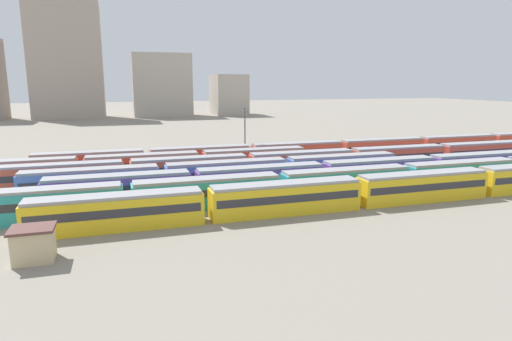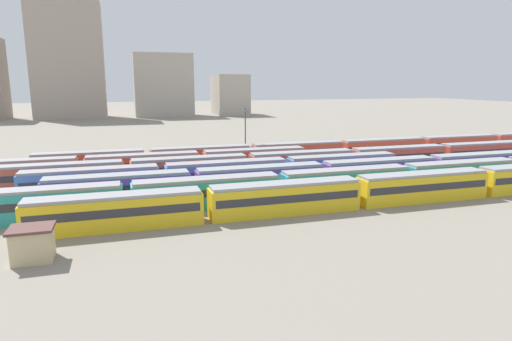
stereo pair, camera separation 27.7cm
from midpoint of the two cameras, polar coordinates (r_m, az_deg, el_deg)
name	(u,v)px [view 2 (the right image)]	position (r m, az deg, el deg)	size (l,w,h in m)	color
ground_plane	(104,194)	(63.52, -19.15, -2.96)	(600.00, 600.00, 0.00)	gray
train_track_0	(357,192)	(55.13, 13.24, -2.72)	(74.70, 3.06, 3.75)	yellow
train_track_1	(406,178)	(65.12, 19.06, -0.88)	(112.50, 3.06, 3.75)	teal
train_track_2	(379,171)	(68.78, 15.91, -0.06)	(93.60, 3.06, 3.75)	#6B429E
train_track_3	(227,173)	(64.69, -3.70, -0.35)	(55.80, 3.06, 3.75)	#4C70BC
train_track_4	(352,159)	(78.11, 12.52, 1.45)	(112.50, 3.06, 3.75)	#BC4C38
train_track_5	(143,165)	(73.29, -14.38, 0.71)	(55.80, 3.06, 3.75)	#BC4C38
train_track_6	(342,150)	(88.79, 11.22, 2.68)	(112.50, 3.06, 3.75)	#BC4C38
catenary_pole_1	(245,132)	(83.63, -1.31, 5.01)	(0.24, 3.20, 10.34)	#4C4C51
signal_hut	(33,244)	(42.36, -26.98, -8.51)	(3.60, 3.00, 3.04)	#C6B284
distant_building_1	(68,61)	(204.36, -23.30, 12.96)	(28.48, 15.89, 47.43)	#A89989
distant_building_2	(163,85)	(204.07, -11.98, 10.85)	(25.47, 15.95, 27.66)	#B2A899
distant_building_3	(230,95)	(209.26, -3.38, 9.85)	(14.53, 20.56, 18.64)	#B2A899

